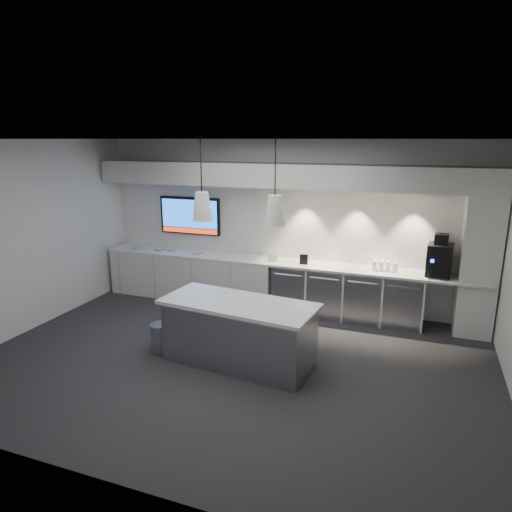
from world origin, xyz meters
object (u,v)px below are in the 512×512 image
at_px(island, 239,332).
at_px(coffee_machine, 440,259).
at_px(wall_tv, 190,216).
at_px(bin, 161,337).

distance_m(island, coffee_machine, 3.42).
bearing_deg(coffee_machine, wall_tv, -177.93).
xyz_separation_m(island, coffee_machine, (2.53, 2.19, 0.73)).
xyz_separation_m(island, bin, (-1.20, -0.06, -0.24)).
bearing_deg(wall_tv, island, -50.57).
relative_size(island, coffee_machine, 3.25).
relative_size(wall_tv, coffee_machine, 1.87).
relative_size(island, bin, 5.26).
bearing_deg(island, wall_tv, 135.68).
xyz_separation_m(wall_tv, island, (2.01, -2.44, -1.11)).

